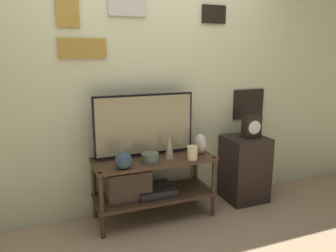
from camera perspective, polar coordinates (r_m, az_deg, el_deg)
ground_plane at (r=3.11m, az=-0.70°, el=-17.61°), size 12.00×12.00×0.00m
wall_back at (r=3.20m, az=-4.21°, el=8.89°), size 6.40×0.08×2.70m
media_console at (r=3.14m, az=-4.18°, el=-9.71°), size 1.13×0.45×0.60m
television at (r=3.08m, az=-4.12°, el=0.22°), size 0.96×0.05×0.60m
vase_slim_bronze at (r=3.05m, az=0.25°, el=-3.58°), size 0.09×0.09×0.23m
vase_round_glass at (r=2.83m, az=-7.77°, el=-5.94°), size 0.15×0.15×0.15m
vase_wide_bowl at (r=2.97m, az=-3.12°, el=-5.55°), size 0.16×0.16×0.09m
vase_urn_stoneware at (r=3.21m, az=5.66°, el=-3.10°), size 0.11×0.15×0.20m
candle_jar at (r=3.04m, az=4.26°, el=-4.68°), size 0.10×0.10×0.13m
side_table at (r=3.64m, az=13.17°, el=-7.21°), size 0.42×0.40×0.70m
mantel_clock at (r=3.50m, az=14.35°, el=-0.07°), size 0.19×0.11×0.24m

